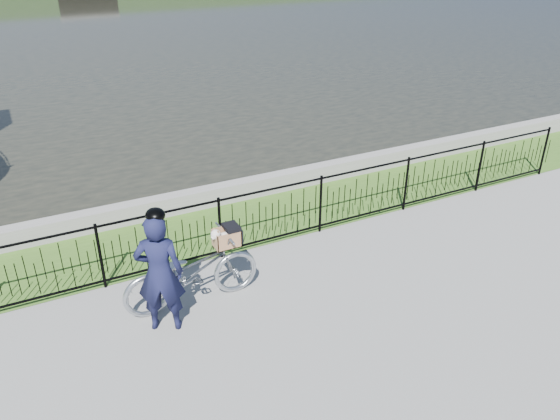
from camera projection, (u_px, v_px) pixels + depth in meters
ground at (317, 289)px, 8.72m from camera, size 120.00×120.00×0.00m
grass_strip at (250, 220)px, 10.78m from camera, size 60.00×2.00×0.01m
water at (54, 20)px, 34.84m from camera, size 120.00×120.00×0.00m
quay_wall at (230, 192)px, 11.48m from camera, size 60.00×0.30×0.40m
fence at (272, 216)px, 9.72m from camera, size 14.00×0.06×1.15m
bicycle_rig at (192, 271)px, 8.16m from camera, size 2.10×0.73×1.20m
cyclist at (159, 272)px, 7.48m from camera, size 0.78×0.66×1.89m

